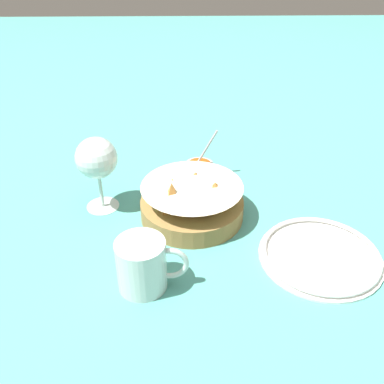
{
  "coord_description": "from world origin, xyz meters",
  "views": [
    {
      "loc": [
        -0.03,
        -0.68,
        0.52
      ],
      "look_at": [
        -0.01,
        0.02,
        0.06
      ],
      "focal_mm": 40.0,
      "sensor_mm": 36.0,
      "label": 1
    }
  ],
  "objects_px": {
    "wine_glass": "(97,160)",
    "beer_mug": "(143,266)",
    "sauce_cup": "(199,168)",
    "food_basket": "(192,202)",
    "side_plate": "(320,255)"
  },
  "relations": [
    {
      "from": "sauce_cup",
      "to": "wine_glass",
      "type": "bearing_deg",
      "value": -149.19
    },
    {
      "from": "beer_mug",
      "to": "sauce_cup",
      "type": "bearing_deg",
      "value": 73.48
    },
    {
      "from": "sauce_cup",
      "to": "side_plate",
      "type": "xyz_separation_m",
      "value": [
        0.21,
        -0.29,
        -0.01
      ]
    },
    {
      "from": "wine_glass",
      "to": "beer_mug",
      "type": "relative_size",
      "value": 1.34
    },
    {
      "from": "sauce_cup",
      "to": "food_basket",
      "type": "bearing_deg",
      "value": -97.35
    },
    {
      "from": "wine_glass",
      "to": "side_plate",
      "type": "relative_size",
      "value": 0.72
    },
    {
      "from": "sauce_cup",
      "to": "beer_mug",
      "type": "bearing_deg",
      "value": -106.52
    },
    {
      "from": "food_basket",
      "to": "wine_glass",
      "type": "bearing_deg",
      "value": 168.76
    },
    {
      "from": "food_basket",
      "to": "beer_mug",
      "type": "height_order",
      "value": "food_basket"
    },
    {
      "from": "food_basket",
      "to": "side_plate",
      "type": "height_order",
      "value": "food_basket"
    },
    {
      "from": "beer_mug",
      "to": "side_plate",
      "type": "height_order",
      "value": "beer_mug"
    },
    {
      "from": "side_plate",
      "to": "sauce_cup",
      "type": "bearing_deg",
      "value": 125.08
    },
    {
      "from": "wine_glass",
      "to": "beer_mug",
      "type": "bearing_deg",
      "value": -65.76
    },
    {
      "from": "food_basket",
      "to": "side_plate",
      "type": "xyz_separation_m",
      "value": [
        0.23,
        -0.13,
        -0.03
      ]
    },
    {
      "from": "food_basket",
      "to": "wine_glass",
      "type": "relative_size",
      "value": 1.31
    }
  ]
}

